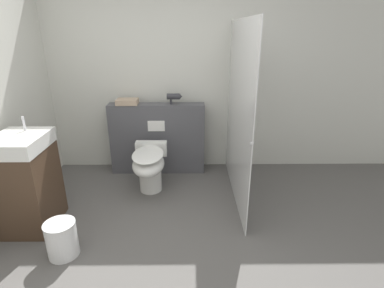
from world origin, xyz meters
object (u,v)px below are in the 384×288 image
Objects in this scene: toilet at (149,166)px; hair_drier at (174,97)px; sink_vanity at (27,182)px; waste_bin at (62,239)px.

toilet is 0.95m from hair_drier.
hair_drier is at bearing 41.66° from sink_vanity.
hair_drier is 0.61× the size of waste_bin.
toilet is 1.28m from sink_vanity.
toilet is 1.28m from waste_bin.
sink_vanity is at bearing -149.05° from toilet.
sink_vanity is 5.53× the size of hair_drier.
toilet is at bearing 30.95° from sink_vanity.
sink_vanity reaches higher than hair_drier.
waste_bin is (-0.63, -1.10, -0.18)m from toilet.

